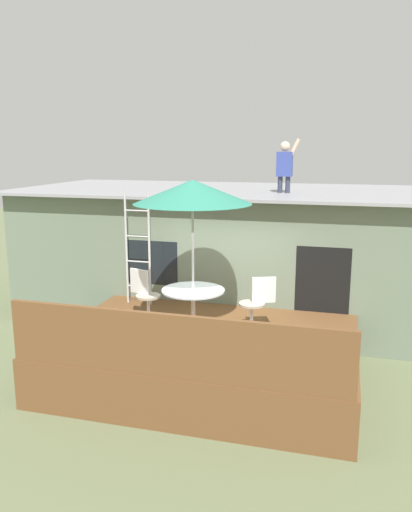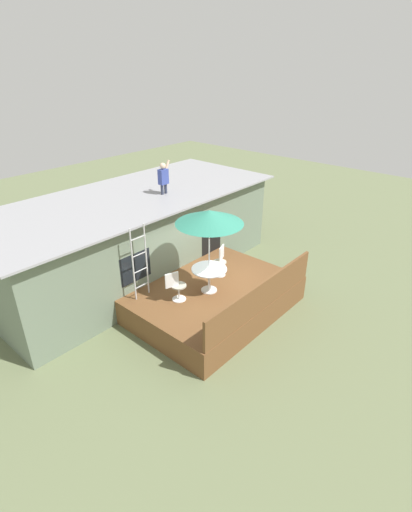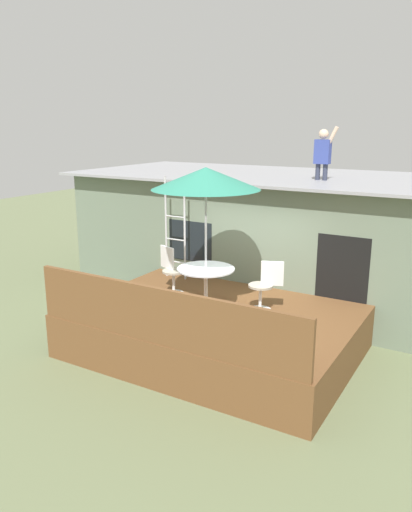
% 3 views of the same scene
% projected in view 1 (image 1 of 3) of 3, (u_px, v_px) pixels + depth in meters
% --- Properties ---
extents(ground_plane, '(40.00, 40.00, 0.00)m').
position_uv_depth(ground_plane, '(207.00, 377.00, 8.71)').
color(ground_plane, '#66704C').
extents(house, '(10.50, 4.50, 2.91)m').
position_uv_depth(house, '(248.00, 252.00, 11.79)').
color(house, slate).
rests_on(house, ground).
extents(deck, '(4.89, 3.67, 0.80)m').
position_uv_depth(deck, '(207.00, 355.00, 8.62)').
color(deck, brown).
rests_on(deck, ground).
extents(deck_railing, '(4.79, 0.08, 0.90)m').
position_uv_depth(deck_railing, '(171.00, 347.00, 6.76)').
color(deck_railing, brown).
rests_on(deck_railing, deck).
extents(patio_table, '(1.04, 1.04, 0.74)m').
position_uv_depth(patio_table, '(193.00, 299.00, 8.43)').
color(patio_table, silver).
rests_on(patio_table, deck).
extents(patio_umbrella, '(1.90, 1.90, 2.54)m').
position_uv_depth(patio_umbrella, '(193.00, 192.00, 8.06)').
color(patio_umbrella, silver).
rests_on(patio_umbrella, deck).
extents(step_ladder, '(0.52, 0.04, 2.20)m').
position_uv_depth(step_ladder, '(138.00, 249.00, 9.90)').
color(step_ladder, silver).
rests_on(step_ladder, deck).
extents(person_figure, '(0.47, 0.20, 1.11)m').
position_uv_depth(person_figure, '(285.00, 163.00, 10.49)').
color(person_figure, '#33384C').
rests_on(person_figure, house).
extents(patio_chair_left, '(0.60, 0.44, 0.92)m').
position_uv_depth(patio_chair_left, '(145.00, 296.00, 9.05)').
color(patio_chair_left, silver).
rests_on(patio_chair_left, deck).
extents(patio_chair_right, '(0.60, 0.44, 0.92)m').
position_uv_depth(patio_chair_right, '(256.00, 304.00, 8.57)').
color(patio_chair_right, silver).
rests_on(patio_chair_right, deck).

